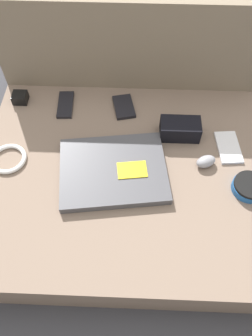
{
  "coord_description": "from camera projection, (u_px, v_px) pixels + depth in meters",
  "views": [
    {
      "loc": [
        0.02,
        -0.56,
        1.0
      ],
      "look_at": [
        0.0,
        0.0,
        0.16
      ],
      "focal_mm": 35.0,
      "sensor_mm": 36.0,
      "label": 1
    }
  ],
  "objects": [
    {
      "name": "computer_mouse",
      "position": [
        206.0,
        162.0,
        1.03
      ],
      "size": [
        0.07,
        0.06,
        0.03
      ],
      "rotation": [
        0.0,
        0.0,
        0.43
      ],
      "color": "gray",
      "rests_on": "couch_seat"
    },
    {
      "name": "cable_coil",
      "position": [
        8.0,
        159.0,
        1.05
      ],
      "size": [
        0.12,
        0.12,
        0.01
      ],
      "color": "white",
      "rests_on": "couch_seat"
    },
    {
      "name": "charger_brick",
      "position": [
        20.0,
        98.0,
        1.19
      ],
      "size": [
        0.05,
        0.05,
        0.03
      ],
      "color": "black",
      "rests_on": "couch_seat"
    },
    {
      "name": "laptop",
      "position": [
        113.0,
        170.0,
        1.02
      ],
      "size": [
        0.36,
        0.3,
        0.03
      ],
      "rotation": [
        0.0,
        0.0,
        0.13
      ],
      "color": "#47474C",
      "rests_on": "couch_seat"
    },
    {
      "name": "phone_small",
      "position": [
        228.0,
        147.0,
        1.08
      ],
      "size": [
        0.08,
        0.13,
        0.01
      ],
      "rotation": [
        0.0,
        0.0,
        0.09
      ],
      "color": "silver",
      "rests_on": "couch_seat"
    },
    {
      "name": "ground_plane",
      "position": [
        126.0,
        193.0,
        1.14
      ],
      "size": [
        8.0,
        8.0,
        0.0
      ],
      "primitive_type": "plane",
      "color": "#38383D"
    },
    {
      "name": "phone_black",
      "position": [
        124.0,
        107.0,
        1.18
      ],
      "size": [
        0.09,
        0.12,
        0.01
      ],
      "rotation": [
        0.0,
        0.0,
        0.22
      ],
      "color": "black",
      "rests_on": "couch_seat"
    },
    {
      "name": "camera_pouch",
      "position": [
        180.0,
        129.0,
        1.09
      ],
      "size": [
        0.13,
        0.07,
        0.06
      ],
      "color": "black",
      "rests_on": "couch_seat"
    },
    {
      "name": "phone_silver",
      "position": [
        66.0,
        105.0,
        1.18
      ],
      "size": [
        0.06,
        0.13,
        0.01
      ],
      "rotation": [
        0.0,
        0.0,
        0.06
      ],
      "color": "black",
      "rests_on": "couch_seat"
    },
    {
      "name": "couch_backrest",
      "position": [
        131.0,
        50.0,
        1.21
      ],
      "size": [
        0.93,
        0.2,
        0.47
      ],
      "color": "#7F705B",
      "rests_on": "ground_plane"
    },
    {
      "name": "couch_seat",
      "position": [
        126.0,
        183.0,
        1.09
      ],
      "size": [
        0.93,
        0.76,
        0.14
      ],
      "color": "#7A6656",
      "rests_on": "ground_plane"
    },
    {
      "name": "speaker_puck",
      "position": [
        249.0,
        187.0,
        0.98
      ],
      "size": [
        0.1,
        0.1,
        0.03
      ],
      "color": "#1E569E",
      "rests_on": "couch_seat"
    }
  ]
}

